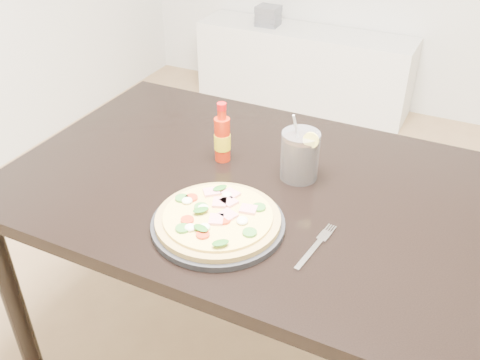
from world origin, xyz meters
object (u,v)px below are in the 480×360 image
at_px(plate, 218,224).
at_px(hot_sauce_bottle, 222,138).
at_px(dining_table, 258,207).
at_px(cola_cup, 300,156).
at_px(fork, 317,245).
at_px(pizza, 218,218).
at_px(media_console, 303,67).

bearing_deg(plate, hot_sauce_bottle, 115.60).
bearing_deg(dining_table, hot_sauce_bottle, 155.80).
distance_m(plate, hot_sauce_bottle, 0.33).
xyz_separation_m(plate, cola_cup, (0.10, 0.30, 0.06)).
bearing_deg(cola_cup, fork, -60.98).
height_order(pizza, cola_cup, cola_cup).
relative_size(dining_table, pizza, 4.57).
xyz_separation_m(plate, hot_sauce_bottle, (-0.14, 0.29, 0.06)).
xyz_separation_m(dining_table, pizza, (-0.01, -0.22, 0.11)).
relative_size(pizza, cola_cup, 1.57).
distance_m(hot_sauce_bottle, cola_cup, 0.23).
height_order(pizza, hot_sauce_bottle, hot_sauce_bottle).
bearing_deg(media_console, plate, -75.36).
bearing_deg(hot_sauce_bottle, cola_cup, 2.66).
bearing_deg(dining_table, media_console, 106.39).
distance_m(dining_table, fork, 0.31).
xyz_separation_m(cola_cup, media_console, (-0.69, 1.99, -0.57)).
bearing_deg(hot_sauce_bottle, media_console, 102.94).
height_order(hot_sauce_bottle, media_console, hot_sauce_bottle).
height_order(dining_table, cola_cup, cola_cup).
height_order(pizza, fork, pizza).
xyz_separation_m(plate, media_console, (-0.60, 2.29, -0.51)).
relative_size(cola_cup, media_console, 0.14).
relative_size(hot_sauce_bottle, cola_cup, 0.93).
xyz_separation_m(dining_table, media_console, (-0.61, 2.06, -0.42)).
distance_m(cola_cup, media_console, 2.18).
bearing_deg(dining_table, cola_cup, 41.93).
bearing_deg(plate, fork, 8.72).
bearing_deg(fork, pizza, -164.01).
height_order(dining_table, pizza, pizza).
distance_m(hot_sauce_bottle, media_console, 2.13).
xyz_separation_m(fork, media_console, (-0.84, 2.25, -0.50)).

